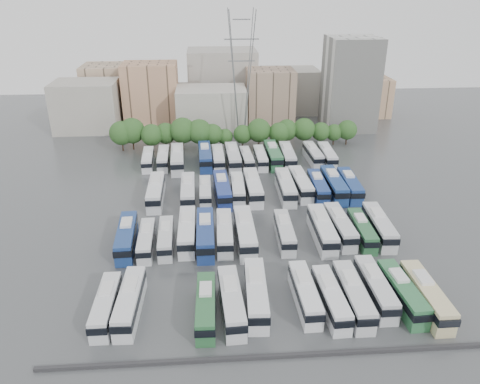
{
  "coord_description": "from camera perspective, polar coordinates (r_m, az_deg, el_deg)",
  "views": [
    {
      "loc": [
        -7.55,
        -74.45,
        40.71
      ],
      "look_at": [
        -1.5,
        7.61,
        3.0
      ],
      "focal_mm": 35.0,
      "sensor_mm": 36.0,
      "label": 1
    }
  ],
  "objects": [
    {
      "name": "bus_r0_s1",
      "position": [
        64.96,
        -13.28,
        -12.86
      ],
      "size": [
        3.09,
        12.34,
        3.84
      ],
      "rotation": [
        0.0,
        0.0,
        -0.03
      ],
      "color": "silver",
      "rests_on": "ground"
    },
    {
      "name": "bus_r3_s6",
      "position": [
        111.07,
        -0.87,
        4.26
      ],
      "size": [
        3.35,
        13.52,
        4.22
      ],
      "rotation": [
        0.0,
        0.0,
        0.03
      ],
      "color": "silver",
      "rests_on": "ground"
    },
    {
      "name": "bus_r1_s6",
      "position": [
        78.42,
        0.62,
        -4.89
      ],
      "size": [
        3.1,
        13.58,
        4.25
      ],
      "rotation": [
        0.0,
        0.0,
        0.01
      ],
      "color": "silver",
      "rests_on": "ground"
    },
    {
      "name": "bus_r1_s11",
      "position": [
        82.37,
        12.08,
        -4.06
      ],
      "size": [
        3.03,
        12.66,
        3.95
      ],
      "rotation": [
        0.0,
        0.0,
        0.02
      ],
      "color": "silver",
      "rests_on": "ground"
    },
    {
      "name": "bus_r2_s13",
      "position": [
        98.72,
        13.23,
        0.82
      ],
      "size": [
        3.25,
        12.85,
        4.0
      ],
      "rotation": [
        0.0,
        0.0,
        -0.04
      ],
      "color": "navy",
      "rests_on": "ground"
    },
    {
      "name": "bus_r1_s3",
      "position": [
        79.43,
        -6.47,
        -4.74
      ],
      "size": [
        2.8,
        12.8,
        4.01
      ],
      "rotation": [
        0.0,
        0.0,
        0.0
      ],
      "color": "silver",
      "rests_on": "ground"
    },
    {
      "name": "bus_r0_s12",
      "position": [
        68.54,
        19.14,
        -11.48
      ],
      "size": [
        3.21,
        12.26,
        3.81
      ],
      "rotation": [
        0.0,
        0.0,
        0.05
      ],
      "color": "#2F6F42",
      "rests_on": "ground"
    },
    {
      "name": "city_buildings",
      "position": [
        149.95,
        -4.17,
        11.91
      ],
      "size": [
        102.0,
        35.0,
        20.0
      ],
      "color": "#9E998E",
      "rests_on": "ground"
    },
    {
      "name": "bus_r1_s10",
      "position": [
        80.58,
        9.99,
        -4.48
      ],
      "size": [
        3.08,
        13.2,
        4.13
      ],
      "rotation": [
        0.0,
        0.0,
        -0.02
      ],
      "color": "silver",
      "rests_on": "ground"
    },
    {
      "name": "bus_r3_s10",
      "position": [
        112.89,
        5.79,
        4.43
      ],
      "size": [
        3.18,
        12.95,
        4.04
      ],
      "rotation": [
        0.0,
        0.0,
        -0.03
      ],
      "color": "silver",
      "rests_on": "ground"
    },
    {
      "name": "bus_r1_s12",
      "position": [
        82.28,
        14.63,
        -4.51
      ],
      "size": [
        2.85,
        11.51,
        3.59
      ],
      "rotation": [
        0.0,
        0.0,
        -0.03
      ],
      "color": "#2A6339",
      "rests_on": "ground"
    },
    {
      "name": "bus_r3_s7",
      "position": [
        111.31,
        0.82,
        4.1
      ],
      "size": [
        2.89,
        11.08,
        3.45
      ],
      "rotation": [
        0.0,
        0.0,
        0.05
      ],
      "color": "silver",
      "rests_on": "ground"
    },
    {
      "name": "bus_r0_s9",
      "position": [
        65.16,
        11.0,
        -12.57
      ],
      "size": [
        2.94,
        11.83,
        3.69
      ],
      "rotation": [
        0.0,
        0.0,
        0.03
      ],
      "color": "silver",
      "rests_on": "ground"
    },
    {
      "name": "bus_r0_s11",
      "position": [
        68.39,
        16.16,
        -11.12
      ],
      "size": [
        2.67,
        12.13,
        3.81
      ],
      "rotation": [
        0.0,
        0.0,
        0.0
      ],
      "color": "silver",
      "rests_on": "ground"
    },
    {
      "name": "bus_r3_s1",
      "position": [
        112.74,
        -9.33,
        4.1
      ],
      "size": [
        2.9,
        11.76,
        3.67
      ],
      "rotation": [
        0.0,
        0.0,
        0.03
      ],
      "color": "silver",
      "rests_on": "ground"
    },
    {
      "name": "bus_r0_s6",
      "position": [
        64.61,
        1.97,
        -12.22
      ],
      "size": [
        3.37,
        12.96,
        4.03
      ],
      "rotation": [
        0.0,
        0.0,
        -0.04
      ],
      "color": "silver",
      "rests_on": "ground"
    },
    {
      "name": "bus_r0_s0",
      "position": [
        65.35,
        -16.01,
        -13.11
      ],
      "size": [
        2.51,
        11.36,
        3.56
      ],
      "rotation": [
        0.0,
        0.0,
        -0.0
      ],
      "color": "silver",
      "rests_on": "ground"
    },
    {
      "name": "bus_r1_s4",
      "position": [
        78.21,
        -4.24,
        -5.07
      ],
      "size": [
        2.91,
        13.32,
        4.18
      ],
      "rotation": [
        0.0,
        0.0,
        -0.0
      ],
      "color": "navy",
      "rests_on": "ground"
    },
    {
      "name": "bus_r2_s1",
      "position": [
        94.55,
        -10.23,
        0.07
      ],
      "size": [
        3.05,
        13.34,
        4.17
      ],
      "rotation": [
        0.0,
        0.0,
        0.01
      ],
      "color": "silver",
      "rests_on": "ground"
    },
    {
      "name": "bus_r1_s2",
      "position": [
        78.51,
        -9.03,
        -5.53
      ],
      "size": [
        2.75,
        10.96,
        3.42
      ],
      "rotation": [
        0.0,
        0.0,
        0.03
      ],
      "color": "silver",
      "rests_on": "ground"
    },
    {
      "name": "bus_r1_s1",
      "position": [
        78.43,
        -11.35,
        -5.77
      ],
      "size": [
        2.64,
        10.89,
        3.4
      ],
      "rotation": [
        0.0,
        0.0,
        0.03
      ],
      "color": "silver",
      "rests_on": "ground"
    },
    {
      "name": "bus_r2_s4",
      "position": [
        94.29,
        -4.26,
        0.08
      ],
      "size": [
        2.4,
        10.8,
        3.39
      ],
      "rotation": [
        0.0,
        0.0,
        0.0
      ],
      "color": "silver",
      "rests_on": "ground"
    },
    {
      "name": "bus_r2_s5",
      "position": [
        94.19,
        -2.19,
        0.35
      ],
      "size": [
        3.51,
        13.29,
        4.13
      ],
      "rotation": [
        0.0,
        0.0,
        0.05
      ],
      "color": "navy",
      "rests_on": "ground"
    },
    {
      "name": "bus_r3_s4",
      "position": [
        112.06,
        -4.28,
        4.39
      ],
      "size": [
        3.33,
        13.61,
        4.25
      ],
      "rotation": [
        0.0,
        0.0,
        0.03
      ],
      "color": "navy",
      "rests_on": "ground"
    },
    {
      "name": "bus_r0_s5",
      "position": [
        63.33,
        -1.05,
        -13.16
      ],
      "size": [
        3.36,
        12.59,
        3.91
      ],
      "rotation": [
        0.0,
        0.0,
        0.05
      ],
      "color": "silver",
      "rests_on": "ground"
    },
    {
      "name": "apartment_tower",
      "position": [
        141.55,
        13.27,
        12.7
      ],
      "size": [
        14.0,
        14.0,
        26.0
      ],
      "primitive_type": "cube",
      "color": "silver",
      "rests_on": "ground"
    },
    {
      "name": "bus_r0_s8",
      "position": [
        65.46,
        7.92,
        -12.11
      ],
      "size": [
        2.76,
        11.83,
        3.7
      ],
      "rotation": [
        0.0,
        0.0,
        0.02
      ],
      "color": "white",
      "rests_on": "ground"
    },
    {
      "name": "bus_r1_s5",
      "position": [
        78.81,
        -1.9,
        -4.92
      ],
      "size": [
        2.89,
        12.18,
        3.8
      ],
      "rotation": [
        0.0,
        0.0,
        -0.02
      ],
      "color": "silver",
      "rests_on": "ground"
    },
    {
      "name": "bus_r0_s4",
      "position": [
        62.88,
        -4.19,
        -13.7
      ],
      "size": [
        2.8,
        11.67,
        3.64
      ],
      "rotation": [
        0.0,
        0.0,
        -0.02
      ],
      "color": "#2A6337",
      "rests_on": "ground"
    },
    {
      "name": "parapet",
      "position": [
        58.41,
        4.66,
        -19.32
      ],
      "size": [
        56.0,
        0.5,
        0.5
      ],
      "primitive_type": "cube",
      "color": "#2D2D30",
      "rests_on": "ground"
    },
    {
      "name": "bus_r3_s8",
      "position": [
        111.9,
        2.52,
        4.21
      ],
      "size": [
        2.52,
        11.3,
        3.54
      ],
      "rotation": [
        0.0,
        0.0,
        0.0
      ],
      "color": "silver",
      "rests_on": "ground"
    },
    {
      "name": "bus_r2_s10",
      "position": [
        97.56,
        7.41,
        1.01
      ],
      "size": [
        3.21,
        12.93,
        4.03
      ],
      "rotation": [
        0.0,
        0.0,
        0.03
      ],
      "color": "silver",
      "rests_on": "ground"
    },
    {
      "name": "bus_r1_s8",
      "position": [
        79.5,
        5.45,
        -4.83
      ],
      "size": [
        2.79,
        11.55,
        3.61
      ],
      "rotation": [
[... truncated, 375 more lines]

